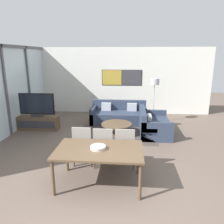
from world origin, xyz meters
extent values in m
plane|color=brown|center=(0.00, 0.00, 0.00)|extent=(24.00, 24.00, 0.00)
cube|color=silver|center=(0.00, 6.14, 1.40)|extent=(7.68, 0.06, 2.80)
cube|color=#2D2D33|center=(0.10, 6.10, 1.55)|extent=(1.70, 0.01, 0.66)
cube|color=#B29333|center=(-0.32, 6.09, 1.55)|extent=(0.81, 0.02, 0.62)
cube|color=#38383D|center=(0.52, 6.09, 1.55)|extent=(0.81, 0.02, 0.62)
cube|color=silver|center=(-3.34, 3.07, 1.40)|extent=(0.02, 6.14, 2.80)
cube|color=#515156|center=(-3.31, 3.07, 2.75)|extent=(0.07, 6.14, 0.10)
cube|color=#515156|center=(-3.31, 3.07, 1.40)|extent=(0.07, 0.08, 2.80)
cube|color=#515156|center=(-3.31, 4.60, 1.40)|extent=(0.07, 0.08, 2.80)
cube|color=#473D38|center=(0.06, 3.40, 0.00)|extent=(2.52, 1.74, 0.01)
cube|color=brown|center=(-2.64, 3.66, 0.23)|extent=(1.39, 0.39, 0.47)
cube|color=#2D2D33|center=(-2.64, 3.46, 0.23)|extent=(1.28, 0.01, 0.26)
cube|color=#2D2D33|center=(-2.64, 3.66, 0.49)|extent=(0.36, 0.20, 0.05)
cube|color=#2D2D33|center=(-2.64, 3.66, 0.56)|extent=(0.06, 0.03, 0.08)
cube|color=black|center=(-2.64, 3.66, 0.90)|extent=(1.20, 0.04, 0.72)
cube|color=black|center=(-2.64, 3.64, 0.90)|extent=(1.11, 0.01, 0.65)
cube|color=#2D384C|center=(0.06, 4.62, 0.21)|extent=(2.05, 0.95, 0.42)
cube|color=#2D384C|center=(0.06, 5.01, 0.40)|extent=(2.05, 0.16, 0.80)
cube|color=#2D384C|center=(-0.90, 4.62, 0.30)|extent=(0.14, 0.95, 0.60)
cube|color=#2D384C|center=(1.01, 4.62, 0.30)|extent=(0.14, 0.95, 0.60)
cube|color=#B2B7C1|center=(-0.43, 4.83, 0.57)|extent=(0.36, 0.12, 0.30)
cube|color=#B2B7C1|center=(0.54, 4.83, 0.57)|extent=(0.36, 0.12, 0.30)
cube|color=#2D384C|center=(1.28, 3.59, 0.21)|extent=(0.95, 1.59, 0.42)
cube|color=#2D384C|center=(0.88, 3.59, 0.40)|extent=(0.16, 1.59, 0.80)
cube|color=#2D384C|center=(1.28, 2.87, 0.30)|extent=(0.95, 0.14, 0.60)
cube|color=#2D384C|center=(1.28, 4.32, 0.30)|extent=(0.95, 0.14, 0.60)
cube|color=#B2B7C1|center=(1.06, 3.23, 0.57)|extent=(0.12, 0.36, 0.30)
cylinder|color=brown|center=(0.06, 3.40, 0.01)|extent=(0.44, 0.44, 0.03)
cylinder|color=brown|center=(0.06, 3.40, 0.16)|extent=(0.18, 0.18, 0.32)
cylinder|color=brown|center=(0.06, 3.40, 0.34)|extent=(0.98, 0.98, 0.04)
cube|color=brown|center=(-0.11, 0.59, 0.72)|extent=(1.67, 1.01, 0.04)
cylinder|color=brown|center=(-0.89, 0.15, 0.35)|extent=(0.06, 0.06, 0.70)
cylinder|color=brown|center=(0.67, 0.15, 0.35)|extent=(0.06, 0.06, 0.70)
cylinder|color=brown|center=(-0.89, 1.04, 0.35)|extent=(0.06, 0.06, 0.70)
cylinder|color=brown|center=(0.67, 1.04, 0.35)|extent=(0.06, 0.06, 0.70)
cube|color=gray|center=(-0.59, 1.43, 0.42)|extent=(0.46, 0.46, 0.06)
cube|color=gray|center=(-0.59, 1.22, 0.70)|extent=(0.42, 0.05, 0.50)
cylinder|color=brown|center=(-0.79, 1.23, 0.19)|extent=(0.04, 0.04, 0.39)
cylinder|color=brown|center=(-0.39, 1.23, 0.19)|extent=(0.04, 0.04, 0.39)
cylinder|color=brown|center=(-0.79, 1.63, 0.19)|extent=(0.04, 0.04, 0.39)
cylinder|color=brown|center=(-0.39, 1.63, 0.19)|extent=(0.04, 0.04, 0.39)
cube|color=gray|center=(-0.11, 1.38, 0.42)|extent=(0.46, 0.46, 0.06)
cube|color=gray|center=(-0.11, 1.17, 0.70)|extent=(0.42, 0.05, 0.50)
cylinder|color=brown|center=(-0.31, 1.18, 0.19)|extent=(0.04, 0.04, 0.39)
cylinder|color=brown|center=(0.09, 1.18, 0.19)|extent=(0.04, 0.04, 0.39)
cylinder|color=brown|center=(-0.31, 1.58, 0.19)|extent=(0.04, 0.04, 0.39)
cylinder|color=brown|center=(0.09, 1.58, 0.19)|extent=(0.04, 0.04, 0.39)
cube|color=gray|center=(0.37, 1.38, 0.42)|extent=(0.46, 0.46, 0.06)
cube|color=gray|center=(0.37, 1.18, 0.70)|extent=(0.42, 0.05, 0.50)
cylinder|color=brown|center=(0.17, 1.18, 0.19)|extent=(0.04, 0.04, 0.39)
cylinder|color=brown|center=(0.57, 1.18, 0.19)|extent=(0.04, 0.04, 0.39)
cylinder|color=brown|center=(0.17, 1.58, 0.19)|extent=(0.04, 0.04, 0.39)
cylinder|color=brown|center=(0.57, 1.58, 0.19)|extent=(0.04, 0.04, 0.39)
cylinder|color=#B7B2A8|center=(-0.13, 0.60, 0.77)|extent=(0.30, 0.30, 0.06)
torus|color=#B7B2A8|center=(-0.13, 0.60, 0.79)|extent=(0.30, 0.30, 0.02)
cylinder|color=#2D2D33|center=(1.34, 4.71, 0.01)|extent=(0.28, 0.28, 0.02)
cylinder|color=#B7B7BC|center=(1.34, 4.71, 0.74)|extent=(0.03, 0.03, 1.43)
cylinder|color=#B2B7C1|center=(1.34, 4.71, 1.56)|extent=(0.33, 0.33, 0.22)
camera|label=1|loc=(0.45, -3.23, 2.49)|focal=35.00mm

